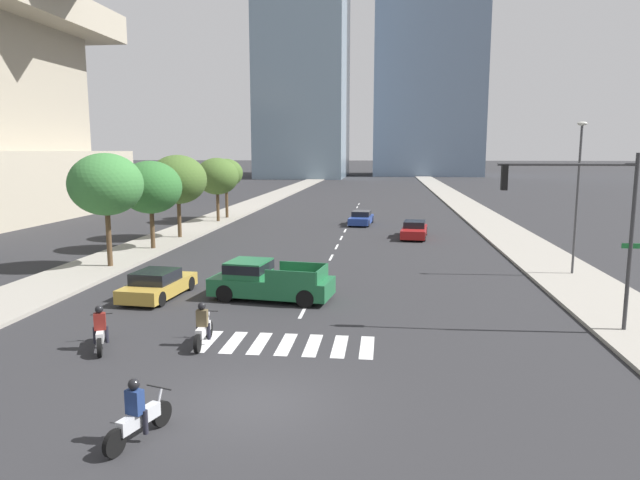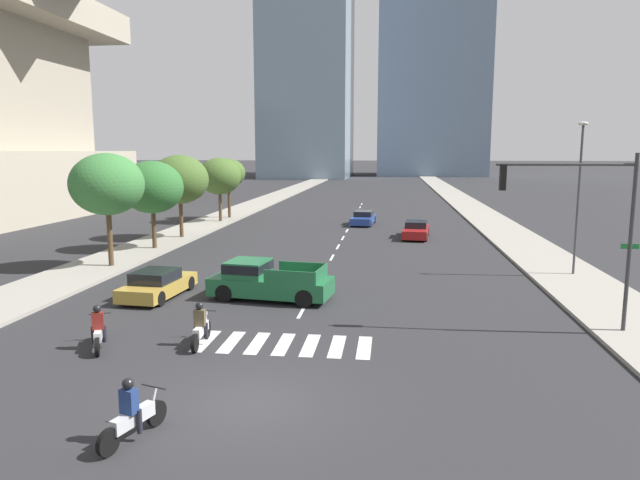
{
  "view_description": "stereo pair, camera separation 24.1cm",
  "coord_description": "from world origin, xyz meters",
  "px_view_note": "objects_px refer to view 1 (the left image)",
  "views": [
    {
      "loc": [
        3.22,
        -13.61,
        6.39
      ],
      "look_at": [
        0.0,
        14.56,
        2.0
      ],
      "focal_mm": 32.19,
      "sensor_mm": 36.0,
      "label": 1
    },
    {
      "loc": [
        3.46,
        -13.58,
        6.39
      ],
      "look_at": [
        0.0,
        14.56,
        2.0
      ],
      "focal_mm": 32.19,
      "sensor_mm": 36.0,
      "label": 2
    }
  ],
  "objects_px": {
    "sedan_gold_0": "(158,285)",
    "street_tree_third": "(178,180)",
    "motorcycle_trailing": "(101,332)",
    "street_tree_fifth": "(226,173)",
    "sedan_red_1": "(414,230)",
    "street_tree_nearest": "(106,185)",
    "motorcycle_lead": "(203,328)",
    "street_tree_fourth": "(217,176)",
    "sedan_blue_2": "(361,218)",
    "pickup_truck": "(266,281)",
    "street_tree_second": "(151,187)",
    "motorcycle_third": "(138,416)",
    "street_lamp_east": "(578,187)",
    "traffic_signal_near": "(583,209)"
  },
  "relations": [
    {
      "from": "motorcycle_trailing",
      "to": "street_tree_fifth",
      "type": "relative_size",
      "value": 0.36
    },
    {
      "from": "sedan_red_1",
      "to": "pickup_truck",
      "type": "bearing_deg",
      "value": -15.21
    },
    {
      "from": "pickup_truck",
      "to": "street_lamp_east",
      "type": "bearing_deg",
      "value": -148.92
    },
    {
      "from": "motorcycle_third",
      "to": "street_lamp_east",
      "type": "height_order",
      "value": "street_lamp_east"
    },
    {
      "from": "pickup_truck",
      "to": "motorcycle_third",
      "type": "bearing_deg",
      "value": 96.59
    },
    {
      "from": "motorcycle_trailing",
      "to": "traffic_signal_near",
      "type": "relative_size",
      "value": 0.33
    },
    {
      "from": "pickup_truck",
      "to": "sedan_blue_2",
      "type": "height_order",
      "value": "pickup_truck"
    },
    {
      "from": "street_tree_second",
      "to": "street_tree_third",
      "type": "relative_size",
      "value": 0.94
    },
    {
      "from": "motorcycle_trailing",
      "to": "sedan_gold_0",
      "type": "height_order",
      "value": "motorcycle_trailing"
    },
    {
      "from": "pickup_truck",
      "to": "traffic_signal_near",
      "type": "xyz_separation_m",
      "value": [
        11.92,
        -3.29,
        3.59
      ]
    },
    {
      "from": "motorcycle_third",
      "to": "street_tree_fourth",
      "type": "xyz_separation_m",
      "value": [
        -9.65,
        38.77,
        3.6
      ]
    },
    {
      "from": "motorcycle_third",
      "to": "street_tree_nearest",
      "type": "xyz_separation_m",
      "value": [
        -9.65,
        18.09,
        4.03
      ]
    },
    {
      "from": "street_tree_second",
      "to": "sedan_red_1",
      "type": "bearing_deg",
      "value": 23.64
    },
    {
      "from": "street_tree_nearest",
      "to": "street_tree_fifth",
      "type": "height_order",
      "value": "street_tree_nearest"
    },
    {
      "from": "sedan_gold_0",
      "to": "street_tree_third",
      "type": "distance_m",
      "value": 17.82
    },
    {
      "from": "sedan_blue_2",
      "to": "street_tree_fourth",
      "type": "bearing_deg",
      "value": -84.4
    },
    {
      "from": "street_lamp_east",
      "to": "street_tree_fourth",
      "type": "bearing_deg",
      "value": 141.25
    },
    {
      "from": "street_tree_nearest",
      "to": "street_tree_second",
      "type": "bearing_deg",
      "value": 90.0
    },
    {
      "from": "motorcycle_third",
      "to": "traffic_signal_near",
      "type": "height_order",
      "value": "traffic_signal_near"
    },
    {
      "from": "pickup_truck",
      "to": "street_tree_second",
      "type": "xyz_separation_m",
      "value": [
        -9.91,
        11.45,
        3.29
      ]
    },
    {
      "from": "sedan_red_1",
      "to": "street_tree_nearest",
      "type": "xyz_separation_m",
      "value": [
        -17.21,
        -13.45,
        4.04
      ]
    },
    {
      "from": "sedan_red_1",
      "to": "traffic_signal_near",
      "type": "xyz_separation_m",
      "value": [
        4.61,
        -22.28,
        3.82
      ]
    },
    {
      "from": "traffic_signal_near",
      "to": "street_tree_fourth",
      "type": "relative_size",
      "value": 1.09
    },
    {
      "from": "motorcycle_third",
      "to": "street_tree_nearest",
      "type": "height_order",
      "value": "street_tree_nearest"
    },
    {
      "from": "pickup_truck",
      "to": "motorcycle_lead",
      "type": "bearing_deg",
      "value": 90.11
    },
    {
      "from": "motorcycle_lead",
      "to": "street_tree_nearest",
      "type": "height_order",
      "value": "street_tree_nearest"
    },
    {
      "from": "street_lamp_east",
      "to": "street_tree_fifth",
      "type": "distance_m",
      "value": 33.59
    },
    {
      "from": "street_tree_fourth",
      "to": "street_tree_third",
      "type": "bearing_deg",
      "value": -90.0
    },
    {
      "from": "sedan_red_1",
      "to": "street_tree_nearest",
      "type": "distance_m",
      "value": 22.22
    },
    {
      "from": "sedan_blue_2",
      "to": "street_tree_nearest",
      "type": "relative_size",
      "value": 0.74
    },
    {
      "from": "sedan_blue_2",
      "to": "street_lamp_east",
      "type": "height_order",
      "value": "street_lamp_east"
    },
    {
      "from": "pickup_truck",
      "to": "street_tree_nearest",
      "type": "relative_size",
      "value": 0.89
    },
    {
      "from": "motorcycle_lead",
      "to": "sedan_blue_2",
      "type": "distance_m",
      "value": 32.71
    },
    {
      "from": "motorcycle_third",
      "to": "pickup_truck",
      "type": "xyz_separation_m",
      "value": [
        0.25,
        12.56,
        0.23
      ]
    },
    {
      "from": "traffic_signal_near",
      "to": "street_tree_nearest",
      "type": "distance_m",
      "value": 23.54
    },
    {
      "from": "sedan_gold_0",
      "to": "traffic_signal_near",
      "type": "distance_m",
      "value": 17.43
    },
    {
      "from": "sedan_red_1",
      "to": "street_tree_second",
      "type": "bearing_deg",
      "value": -60.52
    },
    {
      "from": "motorcycle_third",
      "to": "street_tree_fifth",
      "type": "xyz_separation_m",
      "value": [
        -9.65,
        41.7,
        3.76
      ]
    },
    {
      "from": "motorcycle_trailing",
      "to": "street_tree_fifth",
      "type": "height_order",
      "value": "street_tree_fifth"
    },
    {
      "from": "motorcycle_lead",
      "to": "street_tree_fourth",
      "type": "relative_size",
      "value": 0.37
    },
    {
      "from": "motorcycle_third",
      "to": "street_tree_nearest",
      "type": "relative_size",
      "value": 0.33
    },
    {
      "from": "sedan_gold_0",
      "to": "street_tree_third",
      "type": "xyz_separation_m",
      "value": [
        -5.1,
        16.65,
        3.8
      ]
    },
    {
      "from": "sedan_red_1",
      "to": "sedan_blue_2",
      "type": "distance_m",
      "value": 8.46
    },
    {
      "from": "street_tree_fourth",
      "to": "street_tree_fifth",
      "type": "relative_size",
      "value": 1.02
    },
    {
      "from": "sedan_blue_2",
      "to": "traffic_signal_near",
      "type": "bearing_deg",
      "value": 21.96
    },
    {
      "from": "street_tree_nearest",
      "to": "street_tree_second",
      "type": "height_order",
      "value": "street_tree_nearest"
    },
    {
      "from": "motorcycle_lead",
      "to": "street_tree_nearest",
      "type": "distance_m",
      "value": 15.36
    },
    {
      "from": "sedan_gold_0",
      "to": "street_tree_fifth",
      "type": "height_order",
      "value": "street_tree_fifth"
    },
    {
      "from": "street_tree_third",
      "to": "sedan_blue_2",
      "type": "bearing_deg",
      "value": 37.43
    },
    {
      "from": "motorcycle_third",
      "to": "sedan_gold_0",
      "type": "distance_m",
      "value": 13.12
    }
  ]
}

